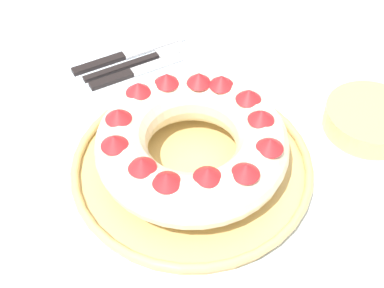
{
  "coord_description": "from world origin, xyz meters",
  "views": [
    {
      "loc": [
        0.41,
        -0.19,
        1.36
      ],
      "look_at": [
        -0.01,
        0.04,
        0.83
      ],
      "focal_mm": 50.0,
      "sensor_mm": 36.0,
      "label": 1
    }
  ],
  "objects_px": {
    "serving_dish": "(192,167)",
    "fork": "(144,60)",
    "serving_knife": "(122,56)",
    "cake_knife": "(130,73)",
    "side_bowl": "(370,119)",
    "bundt_cake": "(192,143)"
  },
  "relations": [
    {
      "from": "cake_knife",
      "to": "serving_dish",
      "type": "bearing_deg",
      "value": -5.35
    },
    {
      "from": "side_bowl",
      "to": "fork",
      "type": "bearing_deg",
      "value": -143.11
    },
    {
      "from": "serving_knife",
      "to": "side_bowl",
      "type": "relative_size",
      "value": 1.53
    },
    {
      "from": "fork",
      "to": "serving_knife",
      "type": "distance_m",
      "value": 0.04
    },
    {
      "from": "fork",
      "to": "cake_knife",
      "type": "relative_size",
      "value": 1.14
    },
    {
      "from": "cake_knife",
      "to": "serving_knife",
      "type": "bearing_deg",
      "value": 170.29
    },
    {
      "from": "cake_knife",
      "to": "side_bowl",
      "type": "height_order",
      "value": "side_bowl"
    },
    {
      "from": "bundt_cake",
      "to": "fork",
      "type": "bearing_deg",
      "value": 169.79
    },
    {
      "from": "serving_dish",
      "to": "cake_knife",
      "type": "distance_m",
      "value": 0.23
    },
    {
      "from": "serving_dish",
      "to": "fork",
      "type": "bearing_deg",
      "value": 169.78
    },
    {
      "from": "bundt_cake",
      "to": "side_bowl",
      "type": "relative_size",
      "value": 1.91
    },
    {
      "from": "bundt_cake",
      "to": "cake_knife",
      "type": "distance_m",
      "value": 0.24
    },
    {
      "from": "bundt_cake",
      "to": "cake_knife",
      "type": "height_order",
      "value": "bundt_cake"
    },
    {
      "from": "fork",
      "to": "side_bowl",
      "type": "bearing_deg",
      "value": 31.52
    },
    {
      "from": "serving_knife",
      "to": "serving_dish",
      "type": "bearing_deg",
      "value": -6.26
    },
    {
      "from": "serving_dish",
      "to": "fork",
      "type": "xyz_separation_m",
      "value": [
        -0.26,
        0.05,
        -0.01
      ]
    },
    {
      "from": "cake_knife",
      "to": "side_bowl",
      "type": "relative_size",
      "value": 1.22
    },
    {
      "from": "side_bowl",
      "to": "bundt_cake",
      "type": "bearing_deg",
      "value": -100.39
    },
    {
      "from": "serving_dish",
      "to": "bundt_cake",
      "type": "xyz_separation_m",
      "value": [
        -0.0,
        0.0,
        0.05
      ]
    },
    {
      "from": "serving_knife",
      "to": "cake_knife",
      "type": "bearing_deg",
      "value": -9.87
    },
    {
      "from": "serving_dish",
      "to": "bundt_cake",
      "type": "bearing_deg",
      "value": 115.19
    },
    {
      "from": "bundt_cake",
      "to": "fork",
      "type": "relative_size",
      "value": 1.37
    }
  ]
}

